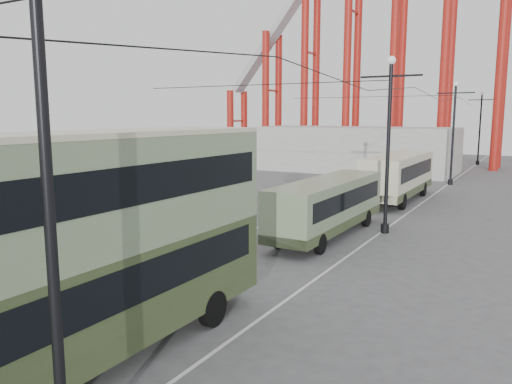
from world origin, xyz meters
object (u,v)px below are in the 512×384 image
Objects in this scene: lamp_post_near at (36,13)px; single_decker_cream at (398,175)px; double_decker_bus at (100,235)px; pedestrian at (302,228)px; single_decker_green at (328,204)px.

lamp_post_near reaches higher than single_decker_cream.
single_decker_cream is at bearing 93.69° from lamp_post_near.
double_decker_bus reaches higher than single_decker_cream.
single_decker_cream is at bearing -100.79° from pedestrian.
pedestrian is at bearing 91.15° from double_decker_bus.
double_decker_bus is 12.81m from pedestrian.
lamp_post_near reaches higher than single_decker_green.
lamp_post_near reaches higher than double_decker_bus.
lamp_post_near is 0.98× the size of double_decker_bus.
double_decker_bus is 28.59m from single_decker_cream.
lamp_post_near is 0.98× the size of single_decker_cream.
lamp_post_near is at bearing -86.10° from single_decker_cream.
pedestrian is at bearing 99.30° from lamp_post_near.
double_decker_bus is at bearing 81.85° from pedestrian.
lamp_post_near is 1.02× the size of single_decker_green.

